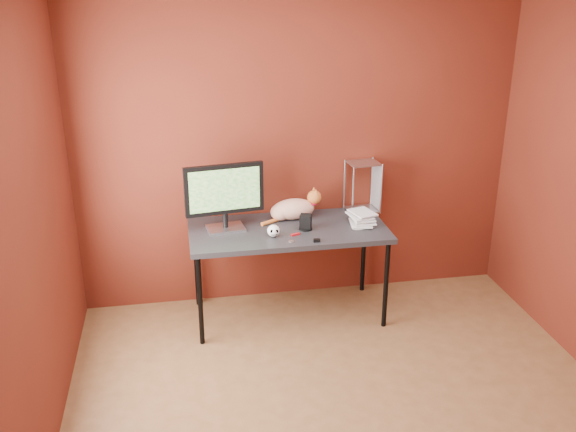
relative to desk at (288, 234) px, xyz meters
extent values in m
cube|color=brown|center=(0.15, -1.37, -0.70)|extent=(3.50, 3.50, 0.01)
cube|color=#52190F|center=(0.15, 0.38, 0.60)|extent=(3.50, 0.02, 2.60)
cube|color=#52190F|center=(-1.60, -1.37, 0.60)|extent=(0.02, 3.50, 2.60)
cube|color=black|center=(0.00, 0.00, 0.03)|extent=(1.50, 0.70, 0.04)
cylinder|color=black|center=(-0.70, -0.30, -0.34)|extent=(0.04, 0.04, 0.71)
cylinder|color=black|center=(0.70, -0.30, -0.34)|extent=(0.04, 0.04, 0.71)
cylinder|color=black|center=(-0.70, 0.30, -0.34)|extent=(0.04, 0.04, 0.71)
cylinder|color=black|center=(0.70, 0.30, -0.34)|extent=(0.04, 0.04, 0.71)
cube|color=#ACACB1|center=(-0.47, 0.06, 0.06)|extent=(0.30, 0.23, 0.02)
cylinder|color=black|center=(-0.47, 0.06, 0.13)|extent=(0.04, 0.04, 0.12)
cube|color=black|center=(-0.47, 0.06, 0.37)|extent=(0.59, 0.12, 0.38)
cube|color=#225316|center=(-0.47, 0.06, 0.37)|extent=(0.53, 0.08, 0.32)
ellipsoid|color=#CF5B2B|center=(0.07, 0.19, 0.13)|extent=(0.36, 0.21, 0.16)
ellipsoid|color=#CF5B2B|center=(-0.03, 0.18, 0.12)|extent=(0.18, 0.17, 0.13)
sphere|color=white|center=(0.17, 0.20, 0.11)|extent=(0.11, 0.11, 0.11)
sphere|color=orange|center=(0.24, 0.20, 0.21)|extent=(0.11, 0.11, 0.11)
cone|color=orange|center=(0.25, 0.18, 0.27)|extent=(0.04, 0.04, 0.05)
cone|color=orange|center=(0.25, 0.23, 0.27)|extent=(0.04, 0.04, 0.05)
cylinder|color=#B90C26|center=(0.23, 0.20, 0.17)|extent=(0.08, 0.08, 0.01)
cylinder|color=orange|center=(-0.11, 0.12, 0.07)|extent=(0.17, 0.12, 0.03)
ellipsoid|color=white|center=(-0.13, -0.14, 0.10)|extent=(0.09, 0.09, 0.09)
ellipsoid|color=black|center=(-0.15, -0.18, 0.11)|extent=(0.02, 0.01, 0.03)
ellipsoid|color=black|center=(-0.12, -0.18, 0.11)|extent=(0.02, 0.01, 0.03)
cube|color=black|center=(-0.13, -0.18, 0.08)|extent=(0.05, 0.01, 0.00)
cylinder|color=black|center=(0.13, -0.05, 0.06)|extent=(0.10, 0.10, 0.01)
cube|color=black|center=(0.13, -0.05, 0.12)|extent=(0.10, 0.10, 0.10)
imported|color=beige|center=(0.49, -0.01, 0.16)|extent=(0.19, 0.23, 0.21)
imported|color=beige|center=(0.49, -0.01, 0.37)|extent=(0.16, 0.22, 0.21)
imported|color=beige|center=(0.49, -0.01, 0.58)|extent=(0.17, 0.22, 0.21)
imported|color=beige|center=(0.49, -0.01, 0.80)|extent=(0.19, 0.24, 0.21)
imported|color=beige|center=(0.49, -0.01, 1.01)|extent=(0.21, 0.25, 0.21)
cylinder|color=#ACACB1|center=(0.53, 0.16, 0.26)|extent=(0.01, 0.01, 0.41)
cylinder|color=#ACACB1|center=(0.77, 0.16, 0.26)|extent=(0.01, 0.01, 0.41)
cylinder|color=#ACACB1|center=(0.53, 0.36, 0.26)|extent=(0.01, 0.01, 0.41)
cylinder|color=#ACACB1|center=(0.77, 0.36, 0.26)|extent=(0.01, 0.01, 0.41)
cube|color=#ACACB1|center=(0.65, 0.26, 0.06)|extent=(0.26, 0.22, 0.01)
cube|color=#ACACB1|center=(0.65, 0.26, 0.45)|extent=(0.26, 0.22, 0.01)
cube|color=#A80D13|center=(0.03, -0.14, 0.06)|extent=(0.07, 0.04, 0.01)
cube|color=black|center=(0.16, -0.29, 0.06)|extent=(0.05, 0.03, 0.02)
cylinder|color=#ACACB1|center=(-0.02, -0.25, 0.05)|extent=(0.04, 0.04, 0.00)
camera|label=1|loc=(-0.79, -4.43, 1.92)|focal=40.00mm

